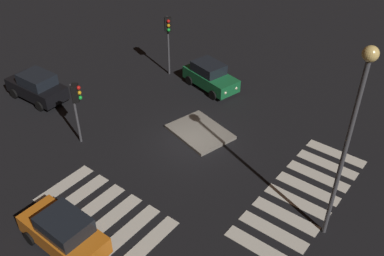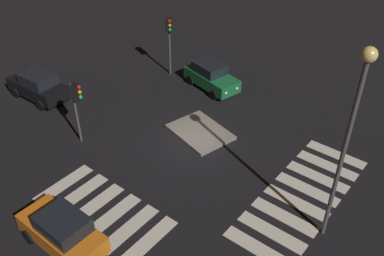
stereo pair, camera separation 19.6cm
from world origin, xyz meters
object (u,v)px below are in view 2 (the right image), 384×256
Objects in this scene: traffic_light_west at (169,32)px; traffic_island at (200,132)px; car_green at (211,76)px; street_lamp at (351,122)px; car_orange at (62,231)px; traffic_light_south at (77,99)px; car_black at (38,86)px.

traffic_island is at bearing 4.90° from traffic_light_west.
street_lamp reaches higher than car_green.
car_orange is 7.61m from traffic_light_south.
traffic_island is at bearing -46.87° from car_green.
street_lamp is at bearing -18.59° from car_green.
street_lamp reaches higher than traffic_island.
car_orange is 15.76m from traffic_light_west.
car_green is at bearing 119.76° from traffic_island.
street_lamp is at bearing -15.89° from traffic_island.
traffic_island is 0.45× the size of street_lamp.
traffic_light_south is at bearing -170.81° from street_lamp.
traffic_light_west is (-5.94, 4.28, 3.13)m from traffic_island.
street_lamp reaches higher than traffic_light_west.
car_black is 1.00× the size of traffic_light_west.
street_lamp reaches higher than car_orange.
traffic_light_south is at bearing -45.57° from car_orange.
traffic_island is 7.96m from traffic_light_west.
traffic_light_west is at bearing 155.24° from street_lamp.
car_black is at bearing -121.33° from car_green.
traffic_light_south is 13.94m from street_lamp.
car_orange is (10.94, -6.56, -0.02)m from car_black.
car_orange is 0.97× the size of car_green.
car_green reaches higher than traffic_island.
traffic_light_west reaches higher than car_black.
street_lamp reaches higher than traffic_light_south.
car_green is at bearing 46.16° from traffic_light_west.
traffic_island is 7.14m from traffic_light_south.
traffic_light_south is at bearing -135.27° from traffic_island.
traffic_light_south is (5.83, -1.27, 1.89)m from car_black.
car_black is at bearing -177.32° from street_lamp.
traffic_light_west is at bearing -122.80° from car_black.
traffic_light_west reaches higher than traffic_island.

